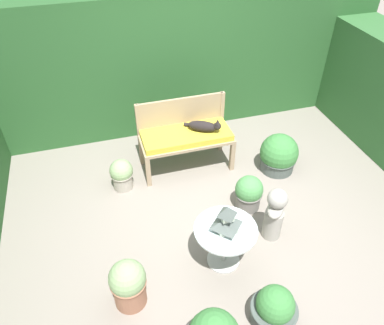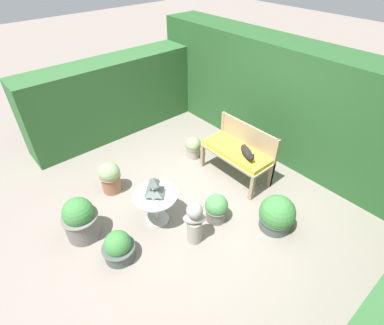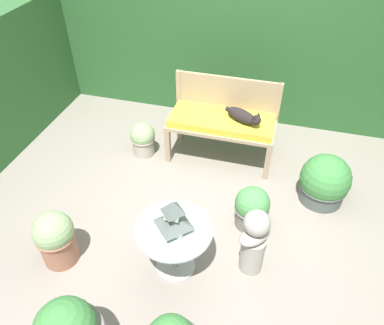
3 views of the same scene
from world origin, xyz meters
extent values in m
plane|color=gray|center=(0.00, 0.00, 0.00)|extent=(30.00, 30.00, 0.00)
cube|color=#285628|center=(0.00, 2.29, 1.02)|extent=(6.40, 0.79, 2.04)
cube|color=tan|center=(-0.69, 0.73, 0.22)|extent=(0.06, 0.06, 0.45)
cube|color=tan|center=(0.48, 0.73, 0.22)|extent=(0.06, 0.06, 0.45)
cube|color=tan|center=(-0.69, 1.21, 0.22)|extent=(0.06, 0.06, 0.45)
cube|color=tan|center=(0.48, 1.21, 0.22)|extent=(0.06, 0.06, 0.45)
cube|color=tan|center=(-0.10, 0.97, 0.47)|extent=(1.22, 0.54, 0.04)
cube|color=gold|center=(-0.10, 0.97, 0.53)|extent=(1.17, 0.50, 0.08)
cube|color=tan|center=(-0.69, 1.22, 0.47)|extent=(0.06, 0.06, 0.94)
cube|color=tan|center=(0.48, 1.22, 0.47)|extent=(0.06, 0.06, 0.94)
cube|color=tan|center=(-0.10, 1.22, 0.75)|extent=(1.17, 0.04, 0.38)
ellipsoid|color=black|center=(0.12, 0.95, 0.64)|extent=(0.42, 0.32, 0.14)
sphere|color=black|center=(0.28, 0.85, 0.67)|extent=(0.11, 0.11, 0.11)
cone|color=black|center=(0.30, 0.88, 0.73)|extent=(0.04, 0.04, 0.05)
cone|color=black|center=(0.27, 0.83, 0.73)|extent=(0.04, 0.04, 0.05)
cylinder|color=black|center=(0.01, 1.08, 0.60)|extent=(0.22, 0.15, 0.05)
cylinder|color=#B7B7B2|center=(-0.16, -0.68, 0.01)|extent=(0.35, 0.35, 0.02)
cylinder|color=#B7B7B2|center=(-0.16, -0.68, 0.25)|extent=(0.04, 0.04, 0.50)
cylinder|color=silver|center=(-0.16, -0.68, 0.51)|extent=(0.64, 0.64, 0.01)
torus|color=#B7B7B2|center=(-0.16, -0.68, 0.50)|extent=(0.65, 0.65, 0.02)
cube|color=#B2BCA8|center=(-0.16, -0.68, 0.54)|extent=(0.19, 0.19, 0.05)
pyramid|color=#56605B|center=(-0.16, -0.68, 0.62)|extent=(0.26, 0.26, 0.10)
cube|color=#B2BCA8|center=(-0.16, -0.68, 0.69)|extent=(0.12, 0.12, 0.05)
pyramid|color=#56605B|center=(-0.16, -0.68, 0.77)|extent=(0.16, 0.16, 0.11)
cylinder|color=#A39E93|center=(0.49, -0.50, 0.19)|extent=(0.21, 0.21, 0.37)
ellipsoid|color=#A39E93|center=(0.49, -0.50, 0.43)|extent=(0.33, 0.36, 0.12)
sphere|color=#A39E93|center=(0.49, -0.50, 0.58)|extent=(0.22, 0.22, 0.22)
cylinder|color=#4C5651|center=(0.05, -1.44, 0.10)|extent=(0.41, 0.41, 0.20)
torus|color=#4C5651|center=(0.05, -1.44, 0.19)|extent=(0.44, 0.44, 0.03)
sphere|color=#3D7F3D|center=(0.05, -1.44, 0.27)|extent=(0.35, 0.35, 0.35)
cylinder|color=#ADA393|center=(-1.02, 0.78, 0.11)|extent=(0.25, 0.25, 0.23)
torus|color=#ADA393|center=(-1.02, 0.78, 0.22)|extent=(0.29, 0.29, 0.03)
sphere|color=#89A870|center=(-1.02, 0.78, 0.28)|extent=(0.30, 0.30, 0.30)
cylinder|color=#4C5651|center=(1.08, 0.55, 0.10)|extent=(0.46, 0.46, 0.20)
torus|color=#4C5651|center=(1.08, 0.55, 0.19)|extent=(0.49, 0.49, 0.03)
sphere|color=#3D7F3D|center=(1.08, 0.55, 0.29)|extent=(0.52, 0.52, 0.52)
cylinder|color=#9E664C|center=(-1.19, -0.87, 0.16)|extent=(0.31, 0.31, 0.32)
torus|color=#9E664C|center=(-1.19, -0.87, 0.31)|extent=(0.35, 0.35, 0.03)
sphere|color=#89A870|center=(-1.19, -0.87, 0.38)|extent=(0.35, 0.35, 0.35)
cylinder|color=slate|center=(0.41, 0.00, 0.11)|extent=(0.30, 0.30, 0.22)
torus|color=slate|center=(0.41, 0.00, 0.21)|extent=(0.34, 0.34, 0.03)
sphere|color=#4C8E4C|center=(0.41, 0.00, 0.28)|extent=(0.34, 0.34, 0.34)
camera|label=1|loc=(-1.17, -2.95, 3.39)|focal=35.00mm
camera|label=2|loc=(2.52, -2.29, 3.46)|focal=28.00mm
camera|label=3|loc=(0.52, -2.56, 2.88)|focal=35.00mm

